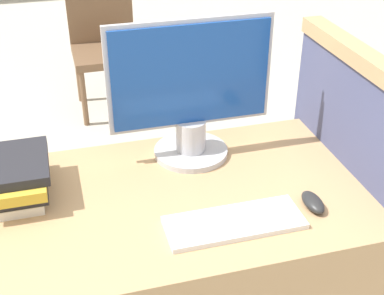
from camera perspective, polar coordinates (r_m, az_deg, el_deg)
The scene contains 7 objects.
desk at distance 1.87m, azimuth -2.30°, elevation -14.53°, with size 1.20×0.71×0.75m.
carrel_divider at distance 1.94m, azimuth 15.69°, elevation -5.93°, with size 0.07×0.75×1.14m.
monitor at distance 1.72m, azimuth -0.14°, elevation 5.81°, with size 0.53×0.25×0.47m.
keyboard at distance 1.52m, azimuth 4.53°, elevation -7.99°, with size 0.39×0.15×0.02m.
mouse at distance 1.61m, azimuth 12.77°, elevation -5.71°, with size 0.05×0.11×0.04m.
book_stack at distance 1.68m, azimuth -18.30°, elevation -3.06°, with size 0.21×0.29×0.12m.
far_chair at distance 3.70m, azimuth -9.43°, elevation 11.92°, with size 0.44×0.44×0.98m.
Camera 1 is at (-0.28, -0.92, 1.71)m, focal length 50.00 mm.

